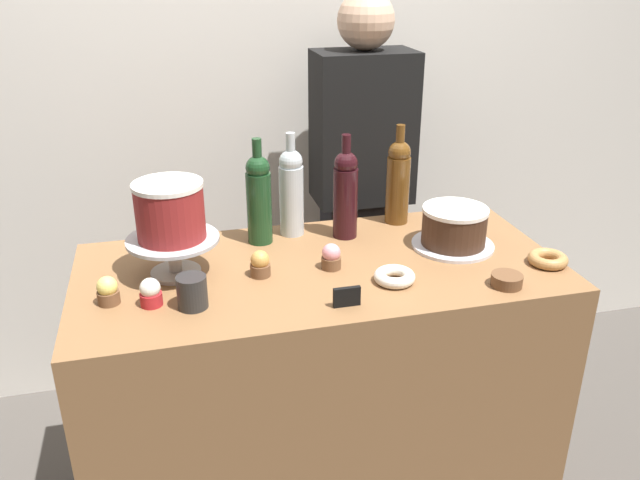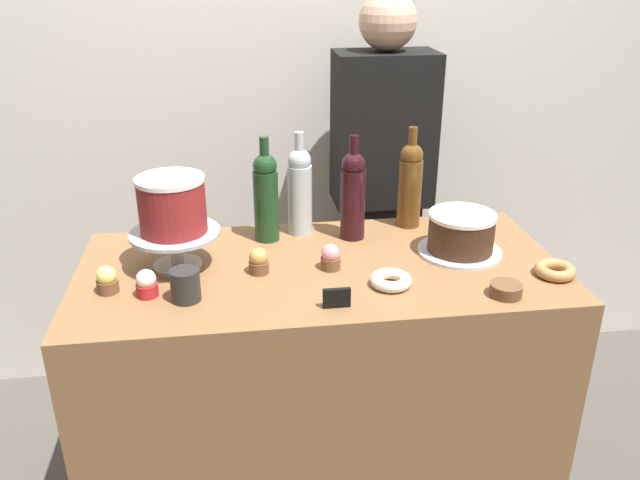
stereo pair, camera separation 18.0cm
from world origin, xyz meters
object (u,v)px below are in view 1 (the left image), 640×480
donut_maple (548,259)px  cupcake_caramel (260,264)px  wine_bottle_dark_red (345,193)px  price_sign_chalkboard (347,297)px  chocolate_round_cake (454,226)px  barista_figure (361,201)px  wine_bottle_green (259,197)px  coffee_cup_ceramic (192,292)px  cupcake_strawberry (331,257)px  cake_stand_pedestal (174,249)px  wine_bottle_amber (398,180)px  cupcake_vanilla (151,293)px  cupcake_lemon (108,291)px  cookie_stack (507,280)px  wine_bottle_clear (291,190)px  donut_sugar (394,277)px  white_layer_cake (170,211)px

donut_maple → cupcake_caramel: bearing=170.9°
wine_bottle_dark_red → price_sign_chalkboard: wine_bottle_dark_red is taller
chocolate_round_cake → barista_figure: 0.61m
wine_bottle_green → coffee_cup_ceramic: (-0.23, -0.36, -0.10)m
barista_figure → donut_maple: bearing=-67.7°
cupcake_strawberry → price_sign_chalkboard: size_ratio=1.06×
cake_stand_pedestal → cupcake_strawberry: bearing=-8.9°
wine_bottle_amber → cupcake_vanilla: bearing=-154.8°
wine_bottle_dark_red → wine_bottle_amber: same height
wine_bottle_dark_red → barista_figure: (0.19, 0.43, -0.20)m
wine_bottle_amber → cupcake_caramel: size_ratio=4.38×
wine_bottle_amber → donut_maple: bearing=-52.9°
cupcake_lemon → cupcake_caramel: bearing=8.4°
cupcake_strawberry → cupcake_caramel: bearing=179.1°
chocolate_round_cake → wine_bottle_green: size_ratio=0.60×
cupcake_lemon → cupcake_vanilla: bearing=-18.7°
wine_bottle_dark_red → cookie_stack: wine_bottle_dark_red is taller
cupcake_vanilla → barista_figure: barista_figure is taller
wine_bottle_clear → wine_bottle_amber: 0.35m
price_sign_chalkboard → cake_stand_pedestal: bearing=145.3°
wine_bottle_green → donut_maple: wine_bottle_green is taller
cupcake_vanilla → coffee_cup_ceramic: 0.11m
chocolate_round_cake → wine_bottle_amber: (-0.10, 0.23, 0.08)m
cupcake_caramel → price_sign_chalkboard: size_ratio=1.06×
cake_stand_pedestal → wine_bottle_dark_red: bearing=15.1°
wine_bottle_dark_red → wine_bottle_clear: bearing=159.0°
cake_stand_pedestal → donut_sugar: size_ratio=2.24×
cupcake_strawberry → coffee_cup_ceramic: size_ratio=0.87×
wine_bottle_clear → wine_bottle_green: bearing=-160.4°
cake_stand_pedestal → wine_bottle_amber: (0.72, 0.21, 0.07)m
wine_bottle_green → wine_bottle_amber: 0.46m
wine_bottle_green → donut_sugar: size_ratio=2.91×
donut_sugar → cupcake_lemon: bearing=174.9°
wine_bottle_clear → cupcake_lemon: 0.64m
chocolate_round_cake → cupcake_caramel: (-0.60, -0.05, -0.03)m
wine_bottle_amber → cupcake_strawberry: 0.42m
cake_stand_pedestal → chocolate_round_cake: 0.82m
wine_bottle_green → cupcake_vanilla: wine_bottle_green is taller
wine_bottle_amber → cupcake_vanilla: wine_bottle_amber is taller
wine_bottle_dark_red → donut_maple: (0.51, -0.34, -0.13)m
cupcake_strawberry → price_sign_chalkboard: (-0.02, -0.22, -0.01)m
chocolate_round_cake → coffee_cup_ceramic: chocolate_round_cake is taller
white_layer_cake → cookie_stack: bearing=-18.4°
cake_stand_pedestal → wine_bottle_clear: 0.43m
white_layer_cake → chocolate_round_cake: 0.83m
chocolate_round_cake → wine_bottle_clear: (-0.45, 0.22, 0.08)m
chocolate_round_cake → wine_bottle_green: 0.59m
wine_bottle_green → cupcake_vanilla: size_ratio=4.38×
wine_bottle_amber → cupcake_strawberry: (-0.30, -0.28, -0.11)m
wine_bottle_dark_red → cupcake_caramel: size_ratio=4.38×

